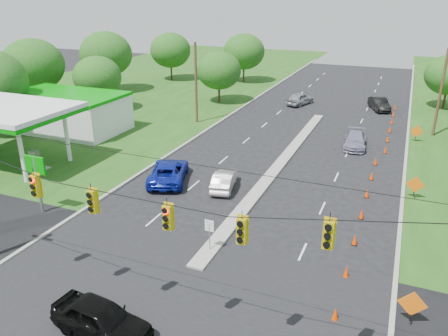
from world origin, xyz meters
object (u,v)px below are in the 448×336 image
at_px(black_sedan, 101,319).
at_px(white_sedan, 224,180).
at_px(gas_station, 58,111).
at_px(blue_pickup, 169,171).

relative_size(black_sedan, white_sedan, 1.14).
height_order(gas_station, white_sedan, gas_station).
distance_m(black_sedan, white_sedan, 16.26).
bearing_deg(black_sedan, white_sedan, 8.93).
height_order(gas_station, blue_pickup, gas_station).
height_order(gas_station, black_sedan, gas_station).
xyz_separation_m(gas_station, blue_pickup, (16.41, -6.18, -1.77)).
xyz_separation_m(black_sedan, white_sedan, (-0.97, 16.24, -0.13)).
bearing_deg(black_sedan, blue_pickup, 24.93).
bearing_deg(gas_station, blue_pickup, -20.62).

